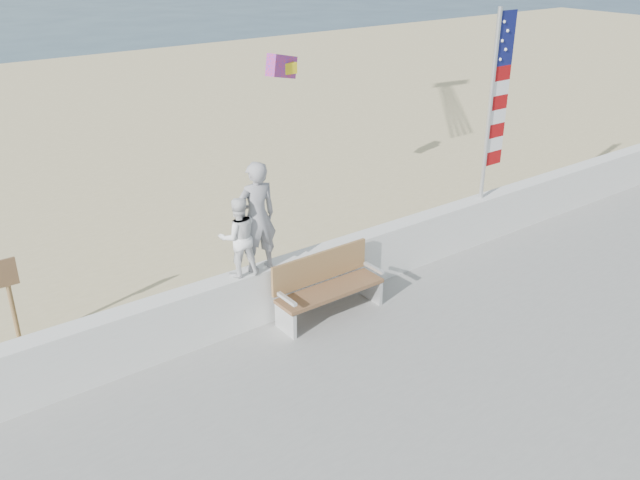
# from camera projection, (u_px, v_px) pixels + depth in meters

# --- Properties ---
(ground) EXTENTS (220.00, 220.00, 0.00)m
(ground) POSITION_uv_depth(u_px,v_px,m) (383.00, 371.00, 9.71)
(ground) COLOR #294252
(ground) RESTS_ON ground
(sand) EXTENTS (90.00, 40.00, 0.08)m
(sand) POSITION_uv_depth(u_px,v_px,m) (135.00, 192.00, 16.27)
(sand) COLOR #C8B785
(sand) RESTS_ON ground
(seawall) EXTENTS (30.00, 0.35, 0.90)m
(seawall) POSITION_uv_depth(u_px,v_px,m) (303.00, 279.00, 10.91)
(seawall) COLOR silver
(seawall) RESTS_ON boardwalk
(adult) EXTENTS (0.65, 0.46, 1.70)m
(adult) POSITION_uv_depth(u_px,v_px,m) (257.00, 217.00, 9.93)
(adult) COLOR gray
(adult) RESTS_ON seawall
(child) EXTENTS (0.69, 0.59, 1.22)m
(child) POSITION_uv_depth(u_px,v_px,m) (238.00, 237.00, 9.86)
(child) COLOR white
(child) RESTS_ON seawall
(bench) EXTENTS (1.80, 0.57, 1.00)m
(bench) POSITION_uv_depth(u_px,v_px,m) (327.00, 285.00, 10.63)
(bench) COLOR brown
(bench) RESTS_ON boardwalk
(flag) EXTENTS (0.50, 0.08, 3.50)m
(flag) POSITION_uv_depth(u_px,v_px,m) (496.00, 98.00, 12.27)
(flag) COLOR silver
(flag) RESTS_ON seawall
(parafoil_kite) EXTENTS (0.90, 0.55, 0.60)m
(parafoil_kite) POSITION_uv_depth(u_px,v_px,m) (283.00, 67.00, 13.75)
(parafoil_kite) COLOR #FB2A1B
(parafoil_kite) RESTS_ON ground
(sign) EXTENTS (0.32, 0.07, 1.46)m
(sign) POSITION_uv_depth(u_px,v_px,m) (10.00, 296.00, 9.77)
(sign) COLOR olive
(sign) RESTS_ON sand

